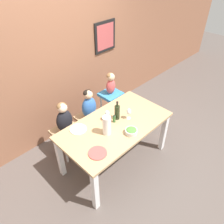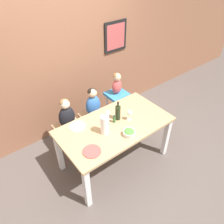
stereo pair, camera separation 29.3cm
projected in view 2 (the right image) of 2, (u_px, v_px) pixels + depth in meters
ground_plane at (114, 160)px, 3.46m from camera, size 14.00×14.00×0.00m
wall_back at (68, 55)px, 3.36m from camera, size 10.00×0.09×2.70m
dining_table at (115, 130)px, 3.07m from camera, size 1.57×0.85×0.74m
chair_far_left at (69, 130)px, 3.42m from camera, size 0.40×0.39×0.48m
chair_far_center at (94, 118)px, 3.65m from camera, size 0.40×0.39×0.48m
chair_right_highchair at (117, 101)px, 3.79m from camera, size 0.34×0.33×0.70m
person_child_left at (66, 114)px, 3.22m from camera, size 0.26×0.17×0.50m
person_child_center at (93, 103)px, 3.45m from camera, size 0.26×0.17×0.50m
person_baby_right at (117, 83)px, 3.57m from camera, size 0.18×0.13×0.37m
wine_bottle at (118, 112)px, 3.03m from camera, size 0.07×0.07×0.29m
paper_towel_roll at (105, 125)px, 2.79m from camera, size 0.11×0.11×0.27m
wine_glass_near at (130, 113)px, 3.02m from camera, size 0.07×0.07×0.17m
wine_glass_far at (108, 113)px, 3.01m from camera, size 0.07×0.07×0.17m
salad_bowl_large at (129, 133)px, 2.82m from camera, size 0.16×0.16×0.08m
dinner_plate_front_left at (92, 151)px, 2.61m from camera, size 0.23×0.23×0.01m
dinner_plate_back_left at (78, 126)px, 2.97m from camera, size 0.23×0.23×0.01m
condiment_bottle_hot_sauce at (114, 119)px, 3.01m from camera, size 0.04×0.04×0.13m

